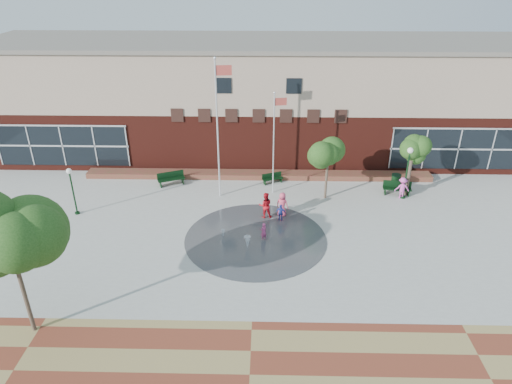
{
  "coord_description": "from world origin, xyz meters",
  "views": [
    {
      "loc": [
        0.55,
        -19.86,
        14.68
      ],
      "look_at": [
        0.0,
        4.0,
        2.6
      ],
      "focal_mm": 32.0,
      "sensor_mm": 36.0,
      "label": 1
    }
  ],
  "objects_px": {
    "trash_can": "(396,182)",
    "child_splash": "(263,232)",
    "flagpole_right": "(274,139)",
    "flagpole_left": "(218,123)",
    "bench_left": "(171,181)",
    "tree_big_left": "(8,239)"
  },
  "relations": [
    {
      "from": "flagpole_right",
      "to": "child_splash",
      "type": "distance_m",
      "value": 7.13
    },
    {
      "from": "tree_big_left",
      "to": "child_splash",
      "type": "relative_size",
      "value": 5.99
    },
    {
      "from": "bench_left",
      "to": "trash_can",
      "type": "xyz_separation_m",
      "value": [
        16.25,
        -0.22,
        0.25
      ]
    },
    {
      "from": "bench_left",
      "to": "trash_can",
      "type": "distance_m",
      "value": 16.25
    },
    {
      "from": "bench_left",
      "to": "trash_can",
      "type": "bearing_deg",
      "value": -24.13
    },
    {
      "from": "trash_can",
      "to": "tree_big_left",
      "type": "height_order",
      "value": "tree_big_left"
    },
    {
      "from": "trash_can",
      "to": "child_splash",
      "type": "relative_size",
      "value": 0.99
    },
    {
      "from": "child_splash",
      "to": "flagpole_left",
      "type": "bearing_deg",
      "value": -102.1
    },
    {
      "from": "bench_left",
      "to": "child_splash",
      "type": "bearing_deg",
      "value": -70.14
    },
    {
      "from": "flagpole_right",
      "to": "trash_can",
      "type": "xyz_separation_m",
      "value": [
        8.79,
        0.83,
        -3.48
      ]
    },
    {
      "from": "bench_left",
      "to": "flagpole_right",
      "type": "bearing_deg",
      "value": -31.37
    },
    {
      "from": "flagpole_left",
      "to": "flagpole_right",
      "type": "distance_m",
      "value": 3.94
    },
    {
      "from": "trash_can",
      "to": "child_splash",
      "type": "bearing_deg",
      "value": -143.37
    },
    {
      "from": "flagpole_left",
      "to": "child_splash",
      "type": "distance_m",
      "value": 7.96
    },
    {
      "from": "trash_can",
      "to": "tree_big_left",
      "type": "distance_m",
      "value": 24.83
    },
    {
      "from": "flagpole_left",
      "to": "flagpole_right",
      "type": "relative_size",
      "value": 1.31
    },
    {
      "from": "tree_big_left",
      "to": "child_splash",
      "type": "distance_m",
      "value": 13.38
    },
    {
      "from": "flagpole_right",
      "to": "bench_left",
      "type": "distance_m",
      "value": 8.4
    },
    {
      "from": "flagpole_left",
      "to": "bench_left",
      "type": "relative_size",
      "value": 4.73
    },
    {
      "from": "flagpole_left",
      "to": "tree_big_left",
      "type": "distance_m",
      "value": 15.04
    },
    {
      "from": "tree_big_left",
      "to": "flagpole_left",
      "type": "bearing_deg",
      "value": 61.76
    },
    {
      "from": "bench_left",
      "to": "tree_big_left",
      "type": "distance_m",
      "value": 15.88
    }
  ]
}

